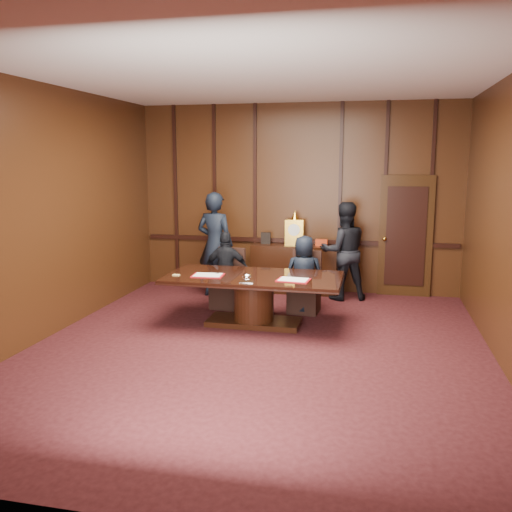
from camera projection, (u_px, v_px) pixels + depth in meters
The scene contains 13 objects.
room at pixel (264, 219), 6.92m from camera, with size 7.00×7.04×3.50m.
sideboard at pixel (294, 267), 10.15m from camera, with size 1.60×0.45×1.54m.
conference_table at pixel (254, 292), 8.13m from camera, with size 2.62×1.32×0.76m.
folder_left at pixel (208, 275), 8.08m from camera, with size 0.48×0.36×0.02m.
folder_right at pixel (293, 280), 7.77m from camera, with size 0.49×0.37×0.02m.
inkstand at pixel (247, 278), 7.65m from camera, with size 0.20×0.14×0.12m.
notepad at pixel (176, 275), 8.10m from camera, with size 0.10×0.07×0.01m, color #D6B768.
chair_left at pixel (228, 290), 9.15m from camera, with size 0.54×0.54×0.99m.
chair_right at pixel (304, 294), 8.87m from camera, with size 0.51×0.51×0.99m.
signatory_left at pixel (226, 270), 9.02m from camera, with size 0.76×0.32×1.30m, color black.
signatory_right at pixel (304, 275), 8.74m from camera, with size 0.62×0.41×1.28m, color black.
witness_left at pixel (215, 244), 9.81m from camera, with size 0.69×0.46×1.91m, color black.
witness_right at pixel (344, 251), 9.59m from camera, with size 0.85×0.66×1.74m, color black.
Camera 1 is at (1.46, -6.62, 2.47)m, focal length 38.00 mm.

